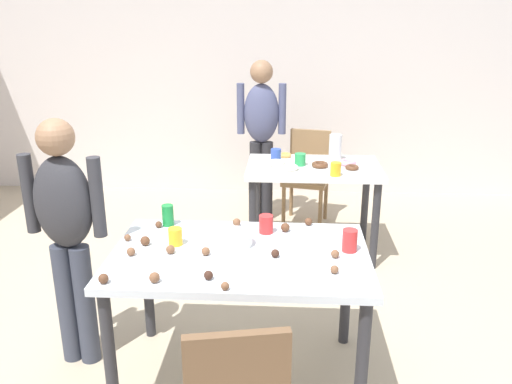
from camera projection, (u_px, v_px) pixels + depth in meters
name	position (u px, v px, depth m)	size (l,w,h in m)	color
ground_plane	(229.00, 368.00, 2.99)	(6.40, 6.40, 0.00)	tan
wall_back	(260.00, 73.00, 5.59)	(6.40, 0.10, 2.60)	silver
dining_table_near	(240.00, 268.00, 2.72)	(1.31, 0.83, 0.75)	silver
dining_table_far	(313.00, 180.00, 4.25)	(1.06, 0.68, 0.75)	white
chair_far_table	(308.00, 171.00, 4.95)	(0.48, 0.48, 0.87)	olive
person_girl_near	(66.00, 225.00, 2.81)	(0.45, 0.23, 1.41)	#383D4C
person_adult_far	(261.00, 127.00, 4.87)	(0.45, 0.21, 1.51)	#28282D
mixing_bowl	(233.00, 239.00, 2.77)	(0.20, 0.20, 0.07)	white
soda_can	(168.00, 215.00, 3.02)	(0.07, 0.07, 0.12)	#198438
fork_near	(214.00, 228.00, 2.99)	(0.17, 0.02, 0.01)	silver
cup_near_0	(266.00, 224.00, 2.92)	(0.08, 0.08, 0.10)	red
cup_near_1	(175.00, 237.00, 2.77)	(0.07, 0.07, 0.09)	yellow
cup_near_2	(350.00, 241.00, 2.69)	(0.08, 0.08, 0.12)	red
cake_ball_0	(275.00, 253.00, 2.63)	(0.04, 0.04, 0.04)	#3D2319
cake_ball_1	(237.00, 222.00, 3.02)	(0.05, 0.05, 0.05)	brown
cake_ball_2	(335.00, 269.00, 2.47)	(0.04, 0.04, 0.04)	brown
cake_ball_3	(170.00, 249.00, 2.67)	(0.05, 0.05, 0.05)	brown
cake_ball_4	(159.00, 224.00, 2.99)	(0.04, 0.04, 0.04)	brown
cake_ball_5	(308.00, 222.00, 3.03)	(0.04, 0.04, 0.04)	brown
cake_ball_6	(145.00, 241.00, 2.77)	(0.05, 0.05, 0.05)	brown
cake_ball_7	(335.00, 254.00, 2.63)	(0.04, 0.04, 0.04)	brown
cake_ball_8	(208.00, 275.00, 2.41)	(0.04, 0.04, 0.04)	#3D2319
cake_ball_9	(103.00, 279.00, 2.38)	(0.05, 0.05, 0.05)	brown
cake_ball_10	(154.00, 277.00, 2.39)	(0.05, 0.05, 0.05)	brown
cake_ball_11	(127.00, 238.00, 2.82)	(0.04, 0.04, 0.04)	brown
cake_ball_12	(206.00, 251.00, 2.65)	(0.04, 0.04, 0.04)	brown
cake_ball_13	(285.00, 227.00, 2.94)	(0.05, 0.05, 0.05)	brown
cake_ball_14	(225.00, 286.00, 2.32)	(0.04, 0.04, 0.04)	brown
cake_ball_15	(131.00, 252.00, 2.65)	(0.04, 0.04, 0.04)	brown
pitcher_far	(335.00, 147.00, 4.34)	(0.10, 0.10, 0.21)	white
cup_far_0	(300.00, 159.00, 4.20)	(0.09, 0.09, 0.10)	green
cup_far_1	(336.00, 169.00, 3.93)	(0.08, 0.08, 0.10)	yellow
cup_far_2	(276.00, 155.00, 4.31)	(0.08, 0.08, 0.11)	#3351B2
donut_far_0	(320.00, 165.00, 4.17)	(0.13, 0.13, 0.04)	brown
donut_far_1	(277.00, 163.00, 4.21)	(0.14, 0.14, 0.04)	white
donut_far_2	(348.00, 162.00, 4.22)	(0.14, 0.14, 0.04)	pink
donut_far_3	(285.00, 155.00, 4.46)	(0.11, 0.11, 0.03)	gold
donut_far_4	(352.00, 167.00, 4.11)	(0.11, 0.11, 0.03)	brown
donut_far_5	(290.00, 167.00, 4.09)	(0.13, 0.13, 0.04)	white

